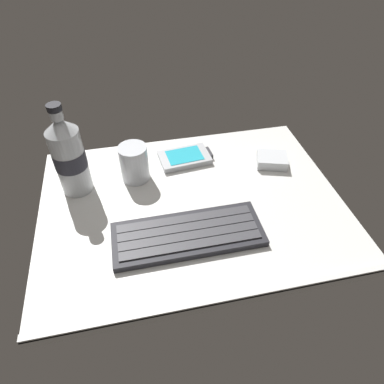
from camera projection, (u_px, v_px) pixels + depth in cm
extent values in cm
cube|color=silver|center=(192.00, 205.00, 74.12)|extent=(64.00, 48.00, 2.00)
cube|color=silver|center=(221.00, 298.00, 56.50)|extent=(64.00, 1.20, 0.80)
cube|color=#232328|center=(188.00, 234.00, 66.01)|extent=(29.05, 11.13, 1.40)
cube|color=#3D3D42|center=(184.00, 219.00, 67.78)|extent=(26.69, 2.12, 0.30)
cube|color=#3D3D42|center=(187.00, 227.00, 66.21)|extent=(26.69, 2.12, 0.30)
cube|color=#3D3D42|center=(189.00, 236.00, 64.65)|extent=(26.69, 2.12, 0.30)
cube|color=#3D3D42|center=(192.00, 245.00, 63.08)|extent=(26.69, 2.12, 0.30)
cube|color=#B7BABF|center=(185.00, 158.00, 83.65)|extent=(12.70, 8.76, 1.40)
cube|color=#2DB7D1|center=(184.00, 155.00, 83.14)|extent=(8.95, 6.74, 0.10)
cube|color=#333338|center=(209.00, 153.00, 85.07)|extent=(1.18, 3.86, 1.12)
cylinder|color=silver|center=(134.00, 163.00, 76.43)|extent=(6.40, 6.40, 8.50)
cylinder|color=orange|center=(135.00, 166.00, 77.11)|extent=(5.50, 5.50, 6.12)
cylinder|color=silver|center=(71.00, 162.00, 71.53)|extent=(6.60, 6.60, 15.00)
cone|color=silver|center=(59.00, 125.00, 65.43)|extent=(6.60, 6.60, 2.80)
cylinder|color=silver|center=(56.00, 115.00, 63.85)|extent=(2.51, 2.51, 1.80)
cylinder|color=black|center=(54.00, 107.00, 62.82)|extent=(2.77, 2.77, 1.20)
cylinder|color=#2D2D38|center=(70.00, 159.00, 71.02)|extent=(6.73, 6.73, 3.80)
cube|color=silver|center=(272.00, 160.00, 82.12)|extent=(8.33, 7.40, 2.40)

